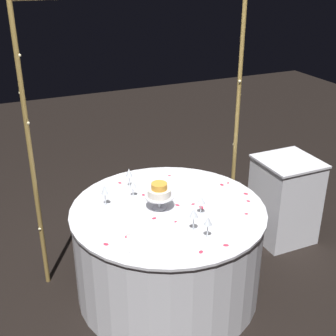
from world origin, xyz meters
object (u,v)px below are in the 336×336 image
Objects in this scene: side_table at (285,200)px; wine_glass_1 at (105,191)px; main_table at (168,250)px; wine_glass_5 at (208,222)px; tiered_cake at (159,192)px; wine_glass_4 at (133,185)px; wine_glass_3 at (194,214)px; cake_knife at (128,238)px; wine_glass_2 at (129,174)px; decorative_arch at (142,104)px; wine_glass_0 at (201,201)px.

wine_glass_1 reaches higher than side_table.
main_table is 8.96× the size of wine_glass_5.
wine_glass_4 is at bearing 115.39° from tiered_cake.
wine_glass_1 is at bearing 149.77° from tiered_cake.
wine_glass_3 is 0.61× the size of cake_knife.
tiered_cake is 1.58× the size of wine_glass_4.
cake_knife is (-0.26, -0.71, -0.12)m from wine_glass_2.
wine_glass_3 is at bearing -52.44° from wine_glass_1.
tiered_cake is 1.33× the size of wine_glass_5.
wine_glass_2 is (0.27, 0.21, -0.00)m from wine_glass_1.
wine_glass_4 is 0.48× the size of cake_knife.
side_table is 4.93× the size of wine_glass_5.
wine_glass_2 is 0.94m from wine_glass_5.
wine_glass_4 is at bearing 10.07° from wine_glass_1.
wine_glass_2 is 0.17m from wine_glass_4.
decorative_arch is at bearing 62.02° from cake_knife.
side_table is 2.84× the size of cake_knife.
wine_glass_1 is 1.02× the size of wine_glass_2.
cake_knife is (-0.41, -0.77, -0.67)m from decorative_arch.
wine_glass_1 is 0.86m from wine_glass_5.
main_table is 0.62m from wine_glass_3.
side_table reaches higher than cake_knife.
wine_glass_0 is 0.70m from wine_glass_2.
decorative_arch reaches higher than main_table.
wine_glass_0 is 0.24m from wine_glass_3.
wine_glass_3 is 0.13m from wine_glass_5.
wine_glass_0 is (-1.13, -0.44, 0.46)m from side_table.
wine_glass_5 is at bearing -85.15° from decorative_arch.
wine_glass_1 is (-0.42, 0.24, 0.51)m from main_table.
wine_glass_2 reaches higher than side_table.
wine_glass_3 is (0.45, -0.59, 0.01)m from wine_glass_1.
wine_glass_3 is 0.67m from wine_glass_4.
tiered_cake is at bearing -30.23° from wine_glass_1.
wine_glass_1 is at bearing 125.31° from wine_glass_5.
main_table is at bearing -25.43° from tiered_cake.
main_table is 0.52m from tiered_cake.
wine_glass_5 is (0.14, -0.50, -0.01)m from tiered_cake.
decorative_arch reaches higher than cake_knife.
wine_glass_2 is at bearing 38.07° from wine_glass_1.
wine_glass_4 is 0.79m from wine_glass_5.
side_table is 1.55m from wine_glass_2.
side_table is 1.51m from wine_glass_5.
wine_glass_1 is 0.34m from wine_glass_2.
cake_knife is at bearing 169.14° from wine_glass_3.
decorative_arch is 15.42× the size of wine_glass_0.
main_table is 0.58m from wine_glass_4.
decorative_arch is 1.53× the size of main_table.
decorative_arch is 1.10m from cake_knife.
cake_knife is at bearing -117.98° from decorative_arch.
side_table is 1.50m from wine_glass_3.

